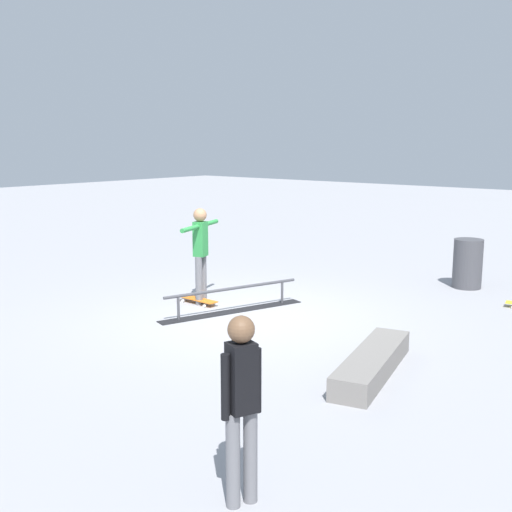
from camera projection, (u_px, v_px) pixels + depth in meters
ground_plane at (244, 316)px, 10.24m from camera, size 60.00×60.00×0.00m
grind_rail at (233, 301)px, 10.45m from camera, size 2.58×1.05×0.42m
skate_ledge at (372, 363)px, 7.66m from camera, size 2.14×0.96×0.28m
skater_main at (201, 249)px, 10.84m from camera, size 1.30×0.51×1.67m
skateboard_main at (198, 300)px, 10.98m from camera, size 0.28×0.81×0.09m
bystander_black_shirt at (241, 400)px, 4.78m from camera, size 0.34×0.24×1.52m
trash_bin at (468, 264)px, 12.12m from camera, size 0.55×0.55×0.95m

